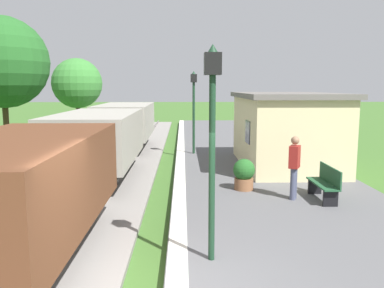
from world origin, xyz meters
TOP-DOWN VIEW (x-y plane):
  - freight_train at (-2.40, 7.94)m, footprint 2.50×19.40m
  - station_hut at (4.40, 9.37)m, footprint 3.50×5.80m
  - bench_near_hut at (4.30, 4.68)m, footprint 0.42×1.50m
  - bench_down_platform at (4.30, 14.27)m, footprint 0.42×1.50m
  - person_waiting at (3.48, 4.78)m, footprint 0.39×0.45m
  - potted_planter at (2.30, 5.81)m, footprint 0.64×0.64m
  - lamp_post_near at (0.99, 1.07)m, footprint 0.28×0.28m
  - lamp_post_far at (0.99, 12.22)m, footprint 0.28×0.28m
  - tree_field_left at (-8.22, 14.14)m, footprint 4.43×4.43m
  - tree_field_distant at (-6.35, 20.57)m, footprint 3.22×3.22m

SIDE VIEW (x-z plane):
  - bench_near_hut at x=4.30m, z-range 0.27..1.18m
  - bench_down_platform at x=4.30m, z-range 0.27..1.18m
  - potted_planter at x=2.30m, z-range 0.26..1.18m
  - person_waiting at x=3.48m, z-range 0.33..2.04m
  - freight_train at x=-2.40m, z-range 0.34..2.46m
  - station_hut at x=4.40m, z-range 0.26..3.04m
  - lamp_post_near at x=0.99m, z-range 0.95..4.65m
  - lamp_post_far at x=0.99m, z-range 0.95..4.65m
  - tree_field_distant at x=-6.35m, z-range 0.92..6.01m
  - tree_field_left at x=-8.22m, z-range 1.10..7.74m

